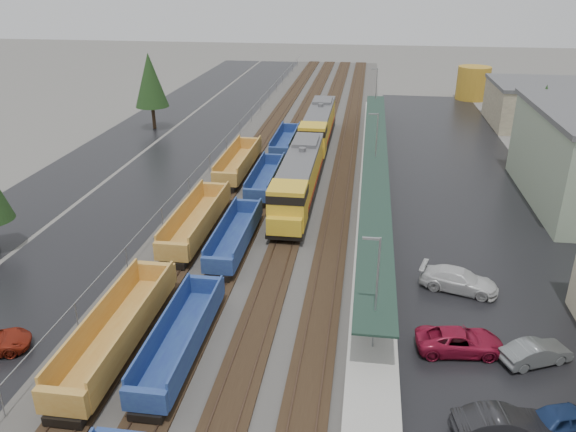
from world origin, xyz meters
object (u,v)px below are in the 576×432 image
(parked_car_east_e, at_px, (536,353))
(well_string_yellow, at_px, (118,331))
(locomotive_lead, at_px, (299,180))
(well_string_blue, at_px, (213,280))
(parked_car_east_d, at_px, (569,420))
(locomotive_trail, at_px, (318,127))
(parked_car_east_a, at_px, (502,425))
(parked_car_east_c, at_px, (459,280))
(parked_car_east_b, at_px, (460,341))
(storage_tank, at_px, (473,83))

(parked_car_east_e, bearing_deg, well_string_yellow, 70.15)
(locomotive_lead, height_order, well_string_blue, locomotive_lead)
(parked_car_east_d, bearing_deg, locomotive_lead, 13.05)
(locomotive_trail, relative_size, parked_car_east_a, 4.45)
(well_string_blue, relative_size, parked_car_east_e, 19.62)
(parked_car_east_a, height_order, parked_car_east_c, parked_car_east_c)
(locomotive_lead, xyz_separation_m, parked_car_east_c, (13.70, -14.94, -1.76))
(locomotive_lead, distance_m, parked_car_east_c, 20.35)
(well_string_yellow, relative_size, well_string_blue, 0.96)
(parked_car_east_e, bearing_deg, locomotive_lead, 12.05)
(well_string_blue, distance_m, parked_car_east_d, 23.77)
(well_string_blue, height_order, parked_car_east_b, well_string_blue)
(locomotive_trail, bearing_deg, well_string_blue, -95.87)
(well_string_yellow, relative_size, parked_car_east_a, 16.76)
(well_string_yellow, bearing_deg, parked_car_east_c, 24.98)
(well_string_blue, relative_size, parked_car_east_d, 19.15)
(parked_car_east_a, bearing_deg, locomotive_trail, 6.05)
(parked_car_east_b, bearing_deg, storage_tank, -14.85)
(locomotive_lead, relative_size, locomotive_trail, 1.00)
(storage_tank, height_order, parked_car_east_a, storage_tank)
(locomotive_lead, xyz_separation_m, parked_car_east_e, (17.11, -22.92, -1.86))
(storage_tank, bearing_deg, parked_car_east_c, -99.26)
(locomotive_trail, relative_size, well_string_yellow, 0.27)
(well_string_blue, bearing_deg, parked_car_east_d, -26.17)
(parked_car_east_c, bearing_deg, locomotive_trail, 36.79)
(storage_tank, xyz_separation_m, parked_car_east_c, (-11.37, -69.72, -2.12))
(locomotive_trail, height_order, parked_car_east_e, locomotive_trail)
(storage_tank, bearing_deg, locomotive_lead, -114.59)
(well_string_blue, relative_size, parked_car_east_a, 17.45)
(well_string_blue, distance_m, storage_tank, 78.31)
(parked_car_east_b, xyz_separation_m, parked_car_east_d, (4.56, -5.98, 0.02))
(storage_tank, relative_size, parked_car_east_a, 1.22)
(parked_car_east_b, height_order, parked_car_east_c, parked_car_east_c)
(locomotive_lead, distance_m, parked_car_east_d, 33.31)
(parked_car_east_b, distance_m, parked_car_east_c, 7.52)
(parked_car_east_e, bearing_deg, parked_car_east_b, 58.58)
(well_string_yellow, xyz_separation_m, parked_car_east_b, (20.77, 2.64, -0.48))
(well_string_blue, bearing_deg, parked_car_east_a, -32.42)
(locomotive_lead, bearing_deg, parked_car_east_d, -58.59)
(locomotive_trail, relative_size, parked_car_east_d, 4.89)
(well_string_blue, bearing_deg, storage_tank, 68.21)
(locomotive_lead, relative_size, parked_car_east_b, 4.07)
(parked_car_east_e, bearing_deg, locomotive_trail, -3.41)
(locomotive_lead, distance_m, storage_tank, 60.24)
(locomotive_lead, relative_size, parked_car_east_a, 4.45)
(locomotive_trail, height_order, parked_car_east_d, locomotive_trail)
(locomotive_trail, bearing_deg, locomotive_lead, -90.00)
(locomotive_lead, xyz_separation_m, storage_tank, (25.06, 54.78, 0.37))
(well_string_yellow, xyz_separation_m, parked_car_east_d, (25.33, -3.34, -0.47))
(well_string_yellow, distance_m, parked_car_east_e, 25.21)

